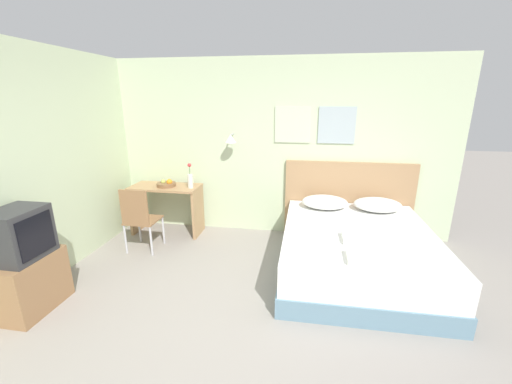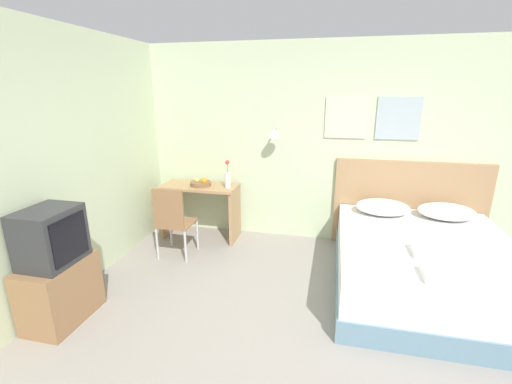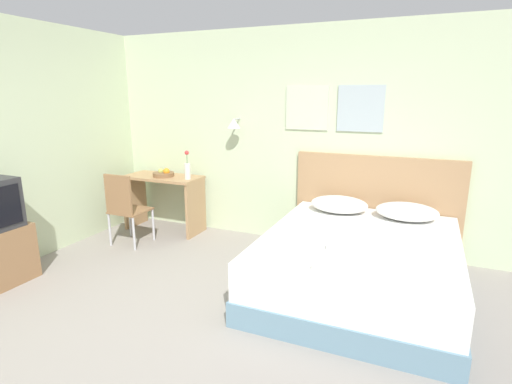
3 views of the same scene
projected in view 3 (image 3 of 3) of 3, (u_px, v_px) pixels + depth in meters
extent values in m
plane|color=gray|center=(162.00, 345.00, 3.04)|extent=(24.00, 24.00, 0.00)
cube|color=beige|center=(280.00, 138.00, 5.03)|extent=(5.46, 0.06, 2.65)
cube|color=beige|center=(307.00, 108.00, 4.77)|extent=(0.52, 0.02, 0.52)
cube|color=#A8B7BC|center=(361.00, 109.00, 4.53)|extent=(0.52, 0.02, 0.52)
cylinder|color=#B2B2B7|center=(237.00, 119.00, 5.09)|extent=(0.02, 0.16, 0.02)
cone|color=white|center=(234.00, 123.00, 5.02)|extent=(0.17, 0.17, 0.12)
cube|color=#66899E|center=(357.00, 281.00, 3.85)|extent=(1.77, 2.08, 0.22)
cube|color=white|center=(359.00, 254.00, 3.78)|extent=(1.74, 2.04, 0.34)
cube|color=#A87F56|center=(375.00, 206.00, 4.69)|extent=(1.89, 0.06, 1.17)
ellipsoid|color=white|center=(339.00, 204.00, 4.53)|extent=(0.64, 0.48, 0.17)
ellipsoid|color=white|center=(407.00, 212.00, 4.25)|extent=(0.64, 0.48, 0.17)
cube|color=white|center=(349.00, 245.00, 3.47)|extent=(0.33, 0.27, 0.06)
cube|color=white|center=(336.00, 264.00, 3.08)|extent=(0.31, 0.26, 0.06)
cube|color=#A87F56|center=(163.00, 177.00, 5.45)|extent=(1.06, 0.50, 0.03)
cube|color=#A87F56|center=(135.00, 201.00, 5.74)|extent=(0.04, 0.46, 0.74)
cube|color=#A87F56|center=(196.00, 208.00, 5.35)|extent=(0.04, 0.46, 0.74)
cube|color=#8E6642|center=(131.00, 211.00, 5.03)|extent=(0.42, 0.42, 0.02)
cube|color=#8E6642|center=(118.00, 195.00, 4.80)|extent=(0.38, 0.03, 0.48)
cylinder|color=#B7B7BC|center=(130.00, 221.00, 5.33)|extent=(0.03, 0.03, 0.42)
cylinder|color=#B7B7BC|center=(153.00, 225.00, 5.18)|extent=(0.03, 0.03, 0.42)
cylinder|color=#B7B7BC|center=(110.00, 230.00, 4.99)|extent=(0.03, 0.03, 0.42)
cylinder|color=#B7B7BC|center=(134.00, 234.00, 4.85)|extent=(0.03, 0.03, 0.42)
cylinder|color=brown|center=(164.00, 174.00, 5.41)|extent=(0.29, 0.29, 0.05)
sphere|color=orange|center=(166.00, 171.00, 5.37)|extent=(0.09, 0.09, 0.09)
sphere|color=#B2C156|center=(161.00, 171.00, 5.44)|extent=(0.07, 0.07, 0.07)
cylinder|color=silver|center=(187.00, 171.00, 5.22)|extent=(0.08, 0.08, 0.21)
cylinder|color=#3D7538|center=(187.00, 158.00, 5.18)|extent=(0.01, 0.01, 0.14)
sphere|color=#DB3838|center=(187.00, 153.00, 5.16)|extent=(0.06, 0.06, 0.06)
cube|color=black|center=(1.00, 207.00, 3.75)|extent=(0.01, 0.39, 0.39)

